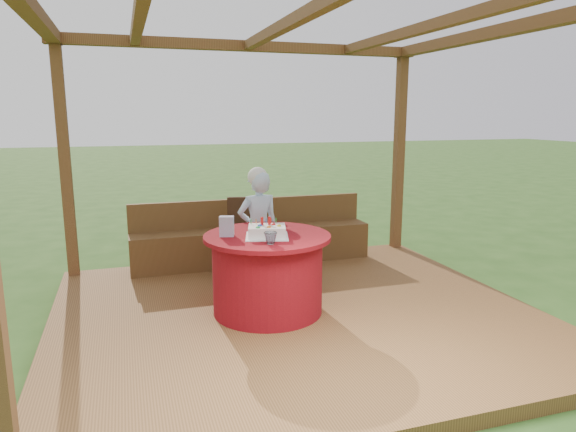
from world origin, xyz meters
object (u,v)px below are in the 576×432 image
Objects in this scene: bench at (253,242)px; chair at (247,232)px; elderly_woman at (258,227)px; gift_bag at (227,226)px; table at (268,273)px; drinking_glass at (271,238)px; birthday_cake at (267,231)px.

bench is 3.32× the size of chair.
elderly_woman is 0.87m from gift_bag.
table is 0.55m from drinking_glass.
bench is 1.84m from birthday_cake.
gift_bag reaches higher than table.
gift_bag is at bearing -124.07° from elderly_woman.
gift_bag is at bearing 171.91° from table.
drinking_glass is (-0.15, -1.55, 0.30)m from chair.
gift_bag is 0.50m from drinking_glass.
birthday_cake is 4.16× the size of drinking_glass.
birthday_cake is 0.37m from gift_bag.
chair reaches higher than table.
table is 10.51× the size of drinking_glass.
birthday_cake is at bearing -99.40° from bench.
chair is 1.32m from birthday_cake.
bench is 1.82m from gift_bag.
drinking_glass is at bearing -35.94° from gift_bag.
gift_bag reaches higher than drinking_glass.
bench is at bearing 80.95° from table.
birthday_cake is at bearing -94.79° from chair.
chair reaches higher than bench.
gift_bag is at bearing -111.51° from chair.
gift_bag reaches higher than bench.
table is at bearing -93.99° from chair.
birthday_cake is 0.27m from drinking_glass.
drinking_glass is (-0.04, -0.27, -0.00)m from birthday_cake.
elderly_woman is at bearing -86.82° from chair.
bench is at bearing 68.42° from chair.
table is 0.60m from gift_bag.
elderly_woman is 1.13m from drinking_glass.
gift_bag is 1.65× the size of drinking_glass.
bench reaches higher than table.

